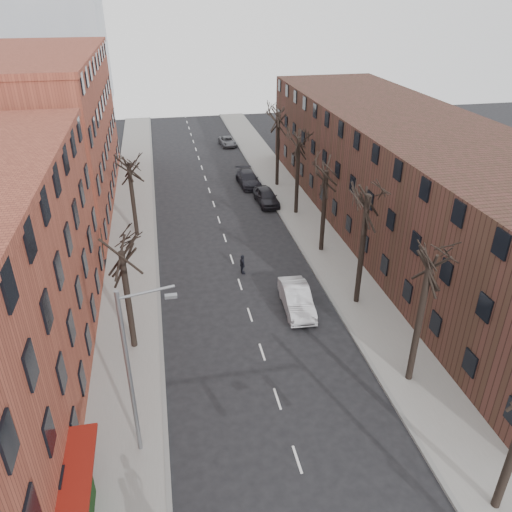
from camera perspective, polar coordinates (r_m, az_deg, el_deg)
sidewalk_left at (r=46.72m, az=-13.88°, el=2.84°), size 4.00×90.00×0.15m
sidewalk_right at (r=48.42m, az=5.34°, el=4.51°), size 4.00×90.00×0.15m
building_left_far at (r=54.00m, az=-23.26°, el=12.69°), size 12.00×28.00×14.00m
building_right at (r=45.29m, az=17.29°, el=8.33°), size 12.00×50.00×10.00m
tree_right_a at (r=25.90m, az=25.56°, el=-24.46°), size 5.20×5.20×10.00m
tree_right_b at (r=30.28m, az=16.99°, el=-13.37°), size 5.20×5.20×10.80m
tree_right_c at (r=35.93m, az=11.35°, el=-5.23°), size 5.20×5.20×11.60m
tree_right_d at (r=42.34m, az=7.43°, el=0.60°), size 5.20×5.20×10.00m
tree_right_e at (r=49.22m, az=4.57°, el=4.86°), size 5.20×5.20×10.80m
tree_right_f at (r=56.40m, az=2.40°, el=8.04°), size 5.20×5.20×11.60m
tree_left_a at (r=32.12m, az=-13.67°, el=-10.08°), size 5.20×5.20×9.50m
tree_left_b at (r=45.83m, az=-13.40°, el=2.28°), size 5.20×5.20×9.50m
streetlight at (r=22.73m, az=-13.93°, el=-12.40°), size 2.45×0.22×9.03m
silver_sedan at (r=34.22m, az=4.66°, el=-4.91°), size 2.03×5.13×1.66m
parked_car_near at (r=51.07m, az=1.20°, el=6.83°), size 2.18×4.88×1.63m
parked_car_mid at (r=56.20m, az=-0.90°, el=8.80°), size 2.37×5.29×1.50m
parked_car_far at (r=71.63m, az=-3.28°, el=12.95°), size 2.31×4.39×1.18m
pedestrian_crossing at (r=38.29m, az=-1.56°, el=-0.97°), size 0.53×0.99×1.60m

